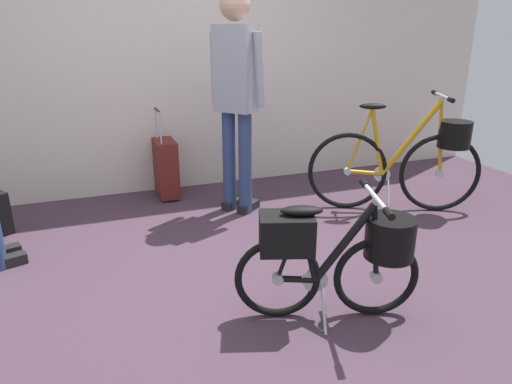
{
  "coord_description": "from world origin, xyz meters",
  "views": [
    {
      "loc": [
        -0.79,
        -2.32,
        1.48
      ],
      "look_at": [
        0.13,
        0.18,
        0.55
      ],
      "focal_mm": 32.36,
      "sensor_mm": 36.0,
      "label": 1
    }
  ],
  "objects": [
    {
      "name": "ground_plane",
      "position": [
        0.0,
        0.0,
        0.0
      ],
      "size": [
        6.98,
        6.98,
        0.0
      ],
      "primitive_type": "plane",
      "color": "#473342"
    },
    {
      "name": "rolling_suitcase",
      "position": [
        -0.16,
        1.82,
        0.28
      ],
      "size": [
        0.18,
        0.36,
        0.83
      ],
      "color": "maroon",
      "rests_on": "ground_plane"
    },
    {
      "name": "folding_bike_foreground",
      "position": [
        0.36,
        -0.42,
        0.39
      ],
      "size": [
        0.96,
        0.54,
        0.71
      ],
      "color": "black",
      "rests_on": "ground_plane"
    },
    {
      "name": "visitor_near_wall",
      "position": [
        0.35,
        1.25,
        1.04
      ],
      "size": [
        0.39,
        0.43,
        1.78
      ],
      "color": "navy",
      "rests_on": "ground_plane"
    },
    {
      "name": "display_bike_left",
      "position": [
        1.72,
        0.77,
        0.46
      ],
      "size": [
        1.33,
        0.71,
        1.01
      ],
      "color": "black",
      "rests_on": "ground_plane"
    },
    {
      "name": "back_wall",
      "position": [
        0.0,
        2.11,
        1.56
      ],
      "size": [
        6.98,
        0.1,
        3.13
      ],
      "primitive_type": "cube",
      "color": "silver",
      "rests_on": "ground_plane"
    }
  ]
}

